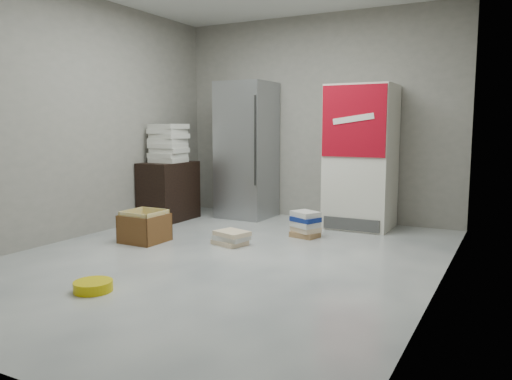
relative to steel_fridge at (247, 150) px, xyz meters
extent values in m
plane|color=silver|center=(0.90, -2.13, -0.95)|extent=(5.00, 5.00, 0.00)
cube|color=gray|center=(0.90, 0.37, 0.45)|extent=(4.00, 0.04, 2.80)
cube|color=gray|center=(-1.10, -2.13, 0.45)|extent=(0.04, 5.00, 2.80)
cube|color=gray|center=(2.90, -2.13, 0.45)|extent=(0.04, 5.00, 2.80)
cube|color=#A4A6AC|center=(0.00, 0.00, 0.00)|extent=(0.70, 0.70, 1.90)
cylinder|color=#333333|center=(0.32, -0.36, 0.15)|extent=(0.02, 0.02, 1.19)
cube|color=silver|center=(1.65, 0.00, -0.05)|extent=(0.80, 0.70, 1.80)
cube|color=#A00919|center=(1.65, -0.36, 0.40)|extent=(0.78, 0.02, 0.85)
cube|color=white|center=(1.65, -0.37, 0.43)|extent=(0.50, 0.01, 0.14)
cube|color=#3F3F3F|center=(1.65, -0.36, -0.85)|extent=(0.70, 0.02, 0.15)
cube|color=black|center=(-0.83, -0.73, -0.55)|extent=(0.50, 0.80, 0.80)
cube|color=silver|center=(-0.82, -0.74, -0.12)|extent=(0.42, 0.42, 0.06)
cube|color=silver|center=(-0.83, -0.74, -0.05)|extent=(0.41, 0.41, 0.06)
cube|color=silver|center=(-0.81, -0.72, 0.01)|extent=(0.43, 0.43, 0.06)
cube|color=silver|center=(-0.82, -0.74, 0.08)|extent=(0.42, 0.42, 0.06)
cube|color=silver|center=(-0.83, -0.72, 0.14)|extent=(0.43, 0.43, 0.06)
cube|color=silver|center=(-0.81, -0.72, 0.21)|extent=(0.42, 0.42, 0.06)
cube|color=silver|center=(-0.83, -0.73, 0.27)|extent=(0.42, 0.42, 0.06)
cube|color=silver|center=(-0.82, -0.72, 0.34)|extent=(0.42, 0.42, 0.06)
cube|color=olive|center=(1.25, -0.86, -0.92)|extent=(0.34, 0.29, 0.06)
cube|color=beige|center=(1.26, -0.85, -0.86)|extent=(0.37, 0.34, 0.06)
cube|color=silver|center=(1.25, -0.86, -0.80)|extent=(0.37, 0.34, 0.07)
cube|color=navy|center=(1.26, -0.87, -0.74)|extent=(0.37, 0.33, 0.05)
cube|color=silver|center=(1.25, -0.85, -0.68)|extent=(0.37, 0.35, 0.06)
cube|color=beige|center=(0.67, -1.60, -0.92)|extent=(0.41, 0.36, 0.05)
cube|color=silver|center=(0.68, -1.59, -0.87)|extent=(0.38, 0.32, 0.06)
cube|color=beige|center=(0.70, -1.60, -0.82)|extent=(0.41, 0.36, 0.05)
cube|color=gold|center=(-0.25, -1.93, -0.94)|extent=(0.42, 0.42, 0.01)
cube|color=brown|center=(-0.25, -1.71, -0.79)|extent=(0.44, 0.02, 0.31)
cube|color=brown|center=(-0.25, -2.14, -0.79)|extent=(0.44, 0.02, 0.31)
cube|color=brown|center=(-0.46, -1.92, -0.79)|extent=(0.02, 0.44, 0.31)
cube|color=brown|center=(-0.03, -1.93, -0.79)|extent=(0.02, 0.44, 0.31)
cube|color=gold|center=(-0.25, -1.73, -0.77)|extent=(0.40, 0.02, 0.36)
cube|color=gold|center=(-0.25, -2.12, -0.77)|extent=(0.40, 0.02, 0.36)
cube|color=gold|center=(-0.44, -1.92, -0.77)|extent=(0.02, 0.40, 0.36)
cube|color=gold|center=(-0.05, -1.93, -0.77)|extent=(0.02, 0.40, 0.36)
cylinder|color=#DDC406|center=(0.52, -3.44, -0.91)|extent=(0.34, 0.34, 0.08)
camera|label=1|loc=(3.43, -6.19, 0.34)|focal=35.00mm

